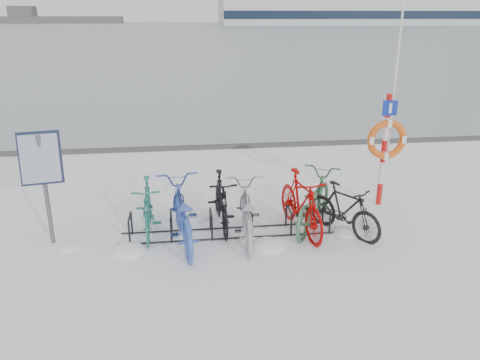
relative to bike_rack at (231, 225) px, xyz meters
name	(u,v)px	position (x,y,z in m)	size (l,w,h in m)	color
ground	(231,234)	(0.00, 0.00, -0.18)	(900.00, 900.00, 0.00)	white
ice_sheet	(180,28)	(0.00, 155.00, -0.17)	(400.00, 298.00, 0.02)	#929FA4
quay_edge	(210,147)	(0.00, 5.90, -0.13)	(400.00, 0.25, 0.10)	#3F3F42
bike_rack	(231,225)	(0.00, 0.00, 0.00)	(4.00, 0.48, 0.46)	black
info_board	(42,165)	(-3.16, 0.03, 1.27)	(0.71, 0.37, 2.01)	#595B5E
lifebuoy_station	(386,140)	(3.28, 0.98, 1.25)	(0.82, 0.23, 4.26)	red
bike_0	(148,206)	(-1.50, 0.29, 0.33)	(0.48, 1.71, 1.03)	#216E5F
bike_1	(182,212)	(-0.88, -0.19, 0.39)	(0.75, 2.16, 1.13)	#3858B8
bike_2	(221,200)	(-0.14, 0.38, 0.35)	(0.50, 1.76, 1.06)	black
bike_3	(246,211)	(0.25, -0.18, 0.34)	(0.69, 1.98, 1.04)	#999AA0
bike_4	(301,202)	(1.30, 0.00, 0.39)	(0.54, 1.91, 1.15)	#AE0504
bike_5	(313,199)	(1.59, 0.18, 0.36)	(0.71, 2.05, 1.07)	#386B47
bike_6	(344,208)	(2.06, -0.21, 0.31)	(0.46, 1.62, 0.97)	black
snow_drifts	(220,241)	(-0.22, -0.29, -0.18)	(5.38, 1.90, 0.22)	white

